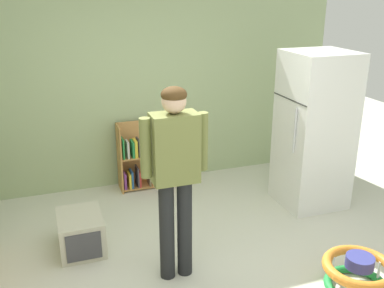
% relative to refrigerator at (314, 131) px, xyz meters
% --- Properties ---
extents(ground_plane, '(12.00, 12.00, 0.00)m').
position_rel_refrigerator_xyz_m(ground_plane, '(-1.72, -1.06, -0.89)').
color(ground_plane, beige).
rests_on(ground_plane, ground).
extents(back_wall, '(5.20, 0.06, 2.70)m').
position_rel_refrigerator_xyz_m(back_wall, '(-1.72, 1.27, 0.46)').
color(back_wall, '#A2B685').
rests_on(back_wall, ground).
extents(refrigerator, '(0.73, 0.68, 1.78)m').
position_rel_refrigerator_xyz_m(refrigerator, '(0.00, 0.00, 0.00)').
color(refrigerator, white).
rests_on(refrigerator, ground).
extents(bookshelf, '(0.80, 0.28, 0.85)m').
position_rel_refrigerator_xyz_m(bookshelf, '(-1.72, 1.08, -0.52)').
color(bookshelf, '#B78043').
rests_on(bookshelf, ground).
extents(standing_person, '(0.57, 0.22, 1.71)m').
position_rel_refrigerator_xyz_m(standing_person, '(-1.91, -0.84, 0.14)').
color(standing_person, black).
rests_on(standing_person, ground).
extents(baby_walker, '(0.60, 0.60, 0.32)m').
position_rel_refrigerator_xyz_m(baby_walker, '(-0.53, -1.55, -0.73)').
color(baby_walker, green).
rests_on(baby_walker, ground).
extents(pet_carrier, '(0.42, 0.55, 0.36)m').
position_rel_refrigerator_xyz_m(pet_carrier, '(-2.66, -0.15, -0.71)').
color(pet_carrier, beige).
rests_on(pet_carrier, ground).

